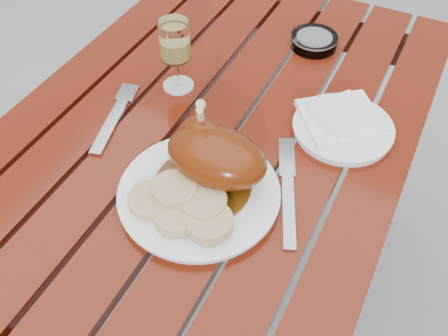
# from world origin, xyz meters

# --- Properties ---
(ground) EXTENTS (60.00, 60.00, 0.00)m
(ground) POSITION_xyz_m (0.00, 0.00, 0.00)
(ground) COLOR slate
(ground) RESTS_ON ground
(table) EXTENTS (0.80, 1.20, 0.75)m
(table) POSITION_xyz_m (0.00, 0.00, 0.38)
(table) COLOR maroon
(table) RESTS_ON ground
(dinner_plate) EXTENTS (0.37, 0.37, 0.02)m
(dinner_plate) POSITION_xyz_m (0.07, -0.20, 0.76)
(dinner_plate) COLOR white
(dinner_plate) RESTS_ON table
(roast_duck) EXTENTS (0.19, 0.18, 0.13)m
(roast_duck) POSITION_xyz_m (0.08, -0.15, 0.82)
(roast_duck) COLOR #522D09
(roast_duck) RESTS_ON dinner_plate
(bread_dumplings) EXTENTS (0.20, 0.12, 0.03)m
(bread_dumplings) POSITION_xyz_m (0.07, -0.25, 0.79)
(bread_dumplings) COLOR tan
(bread_dumplings) RESTS_ON dinner_plate
(wine_glass) EXTENTS (0.09, 0.09, 0.16)m
(wine_glass) POSITION_xyz_m (-0.12, 0.06, 0.83)
(wine_glass) COLOR #D2C45F
(wine_glass) RESTS_ON table
(side_plate) EXTENTS (0.22, 0.22, 0.02)m
(side_plate) POSITION_xyz_m (0.25, 0.09, 0.76)
(side_plate) COLOR white
(side_plate) RESTS_ON table
(napkin) EXTENTS (0.21, 0.21, 0.01)m
(napkin) POSITION_xyz_m (0.24, 0.10, 0.77)
(napkin) COLOR white
(napkin) RESTS_ON side_plate
(ashtray) EXTENTS (0.13, 0.13, 0.03)m
(ashtray) POSITION_xyz_m (0.10, 0.35, 0.76)
(ashtray) COLOR #B2B7BC
(ashtray) RESTS_ON table
(fork) EXTENTS (0.07, 0.20, 0.01)m
(fork) POSITION_xyz_m (-0.18, -0.10, 0.75)
(fork) COLOR gray
(fork) RESTS_ON table
(knife) EXTENTS (0.11, 0.21, 0.01)m
(knife) POSITION_xyz_m (0.22, -0.13, 0.75)
(knife) COLOR gray
(knife) RESTS_ON table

